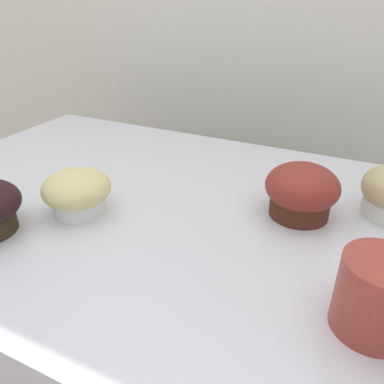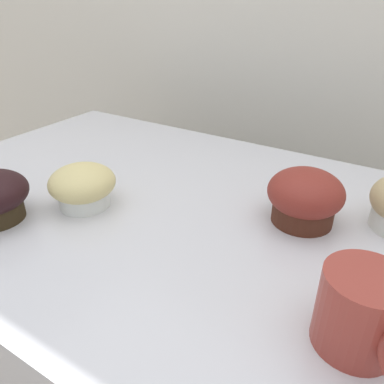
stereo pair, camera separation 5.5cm
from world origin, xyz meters
name	(u,v)px [view 2 (the right image)]	position (x,y,z in m)	size (l,w,h in m)	color
wall_back	(293,113)	(0.00, 0.60, 0.90)	(3.20, 0.10, 1.80)	beige
display_counter	(178,379)	(0.00, 0.00, 0.45)	(1.00, 0.64, 0.90)	silver
muffin_front_center	(83,186)	(-0.12, -0.08, 0.93)	(0.10, 0.10, 0.07)	white
muffin_back_right	(305,197)	(0.20, 0.06, 0.94)	(0.11, 0.11, 0.08)	#482216
coffee_cup	(361,311)	(0.31, -0.14, 0.94)	(0.09, 0.11, 0.08)	#99382D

